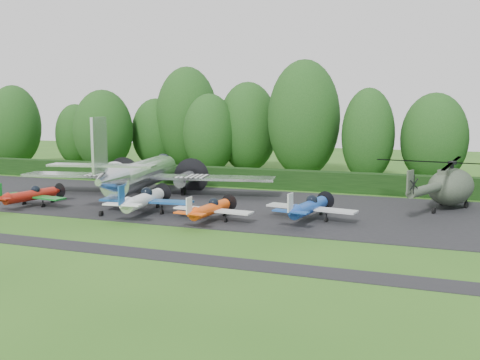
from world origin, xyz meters
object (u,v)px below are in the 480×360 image
(light_plane_red, at_px, (31,195))
(light_plane_white, at_px, (144,200))
(helicopter, at_px, (451,183))
(light_plane_blue, at_px, (309,207))
(light_plane_orange, at_px, (210,209))
(transport_plane, at_px, (140,174))

(light_plane_red, relative_size, light_plane_white, 0.84)
(light_plane_red, distance_m, light_plane_white, 10.76)
(light_plane_red, height_order, helicopter, helicopter)
(light_plane_blue, bearing_deg, light_plane_red, 176.65)
(light_plane_orange, xyz_separation_m, helicopter, (16.75, 11.87, 1.15))
(helicopter, bearing_deg, light_plane_blue, -159.65)
(transport_plane, height_order, light_plane_blue, transport_plane)
(transport_plane, distance_m, light_plane_blue, 18.13)
(light_plane_red, bearing_deg, light_plane_blue, -3.01)
(light_plane_white, distance_m, light_plane_blue, 12.98)
(light_plane_orange, height_order, helicopter, helicopter)
(light_plane_orange, distance_m, light_plane_blue, 7.30)
(light_plane_white, bearing_deg, transport_plane, 128.14)
(transport_plane, bearing_deg, light_plane_white, -47.04)
(helicopter, bearing_deg, light_plane_white, -176.16)
(light_plane_red, bearing_deg, helicopter, 10.18)
(transport_plane, distance_m, light_plane_white, 8.53)
(light_plane_white, xyz_separation_m, helicopter, (22.79, 11.15, 0.93))
(light_plane_blue, bearing_deg, light_plane_white, 179.64)
(light_plane_white, bearing_deg, helicopter, 31.99)
(light_plane_orange, bearing_deg, light_plane_blue, 16.76)
(light_plane_blue, bearing_deg, helicopter, 33.40)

